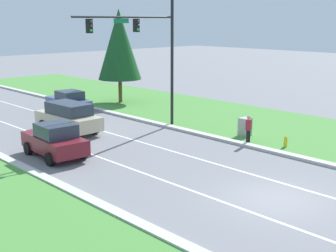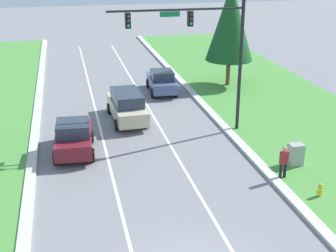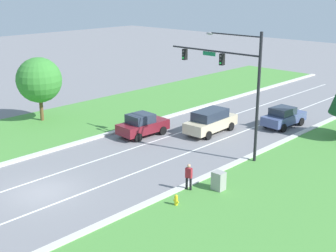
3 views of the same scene
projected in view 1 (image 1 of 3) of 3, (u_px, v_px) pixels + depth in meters
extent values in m
plane|color=slate|center=(277.00, 199.00, 18.89)|extent=(160.00, 160.00, 0.00)
cube|color=beige|center=(177.00, 242.00, 15.10)|extent=(0.50, 90.00, 0.15)
cube|color=white|center=(249.00, 212.00, 17.69)|extent=(0.14, 81.00, 0.01)
cube|color=white|center=(301.00, 189.00, 20.09)|extent=(0.14, 81.00, 0.01)
cylinder|color=black|center=(172.00, 61.00, 31.16)|extent=(0.20, 0.20, 8.82)
cylinder|color=black|center=(126.00, 17.00, 27.99)|extent=(7.61, 0.12, 0.12)
cube|color=#147042|center=(121.00, 21.00, 27.78)|extent=(1.10, 0.04, 0.28)
cube|color=black|center=(136.00, 25.00, 28.61)|extent=(0.28, 0.32, 0.80)
sphere|color=#2D2D2D|center=(138.00, 22.00, 28.44)|extent=(0.16, 0.16, 0.16)
sphere|color=#2D2D2D|center=(138.00, 25.00, 28.49)|extent=(0.16, 0.16, 0.16)
sphere|color=#23D647|center=(138.00, 29.00, 28.54)|extent=(0.16, 0.16, 0.16)
cube|color=black|center=(89.00, 26.00, 26.32)|extent=(0.28, 0.32, 0.80)
sphere|color=#2D2D2D|center=(91.00, 22.00, 26.15)|extent=(0.16, 0.16, 0.16)
sphere|color=#2D2D2D|center=(91.00, 26.00, 26.20)|extent=(0.16, 0.16, 0.16)
sphere|color=#23D647|center=(91.00, 30.00, 26.26)|extent=(0.16, 0.16, 0.16)
cube|color=#475684|center=(68.00, 103.00, 36.30)|extent=(2.03, 4.43, 0.76)
cube|color=#283342|center=(70.00, 95.00, 35.95)|extent=(1.71, 2.04, 0.62)
cylinder|color=black|center=(70.00, 104.00, 37.93)|extent=(0.28, 0.71, 0.70)
cylinder|color=black|center=(51.00, 107.00, 36.84)|extent=(0.28, 0.71, 0.70)
cylinder|color=black|center=(87.00, 109.00, 35.92)|extent=(0.28, 0.71, 0.70)
cylinder|color=black|center=(67.00, 112.00, 34.83)|extent=(0.28, 0.71, 0.70)
cube|color=maroon|center=(54.00, 143.00, 24.58)|extent=(2.12, 4.28, 0.79)
cube|color=#283342|center=(56.00, 130.00, 24.23)|extent=(1.80, 1.97, 0.69)
cylinder|color=black|center=(59.00, 143.00, 26.22)|extent=(0.28, 0.71, 0.69)
cylinder|color=black|center=(28.00, 148.00, 25.06)|extent=(0.28, 0.71, 0.69)
cylinder|color=black|center=(83.00, 152.00, 24.28)|extent=(0.28, 0.71, 0.69)
cylinder|color=black|center=(50.00, 159.00, 23.13)|extent=(0.28, 0.71, 0.69)
cube|color=beige|center=(68.00, 120.00, 29.98)|extent=(2.06, 5.17, 0.85)
cube|color=#283342|center=(69.00, 108.00, 29.72)|extent=(1.79, 3.12, 0.73)
cylinder|color=black|center=(67.00, 121.00, 31.79)|extent=(0.27, 0.71, 0.70)
cylinder|color=black|center=(43.00, 125.00, 30.53)|extent=(0.27, 0.71, 0.70)
cylinder|color=black|center=(95.00, 128.00, 29.63)|extent=(0.27, 0.71, 0.70)
cylinder|color=black|center=(71.00, 133.00, 28.37)|extent=(0.27, 0.71, 0.70)
cube|color=#9E9E99|center=(245.00, 127.00, 28.86)|extent=(0.70, 0.60, 1.19)
cylinder|color=black|center=(247.00, 137.00, 27.08)|extent=(0.14, 0.14, 0.84)
cylinder|color=black|center=(249.00, 136.00, 27.30)|extent=(0.14, 0.14, 0.84)
cube|color=maroon|center=(249.00, 125.00, 27.03)|extent=(0.42, 0.30, 0.60)
sphere|color=tan|center=(249.00, 117.00, 26.93)|extent=(0.22, 0.22, 0.22)
cylinder|color=gold|center=(286.00, 143.00, 26.35)|extent=(0.20, 0.20, 0.55)
sphere|color=gold|center=(286.00, 138.00, 26.28)|extent=(0.18, 0.18, 0.18)
cylinder|color=gold|center=(284.00, 143.00, 26.27)|extent=(0.10, 0.09, 0.09)
cylinder|color=gold|center=(287.00, 142.00, 26.43)|extent=(0.10, 0.09, 0.09)
cylinder|color=brown|center=(120.00, 91.00, 40.36)|extent=(0.32, 0.32, 2.09)
cone|color=#194C23|center=(119.00, 44.00, 39.47)|extent=(3.68, 3.68, 5.89)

